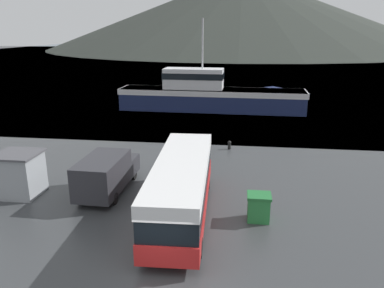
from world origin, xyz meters
The scene contains 10 objects.
ground_plane centered at (0.00, 0.00, 0.00)m, with size 400.00×400.00×0.00m, color #383A3D.
water_surface centered at (0.00, 138.70, 0.00)m, with size 240.00×240.00×0.00m, color #475B6B.
hill_backdrop centered at (2.06, 195.58, 18.42)m, with size 195.52×195.52×36.84m, color #2D332D.
tour_bus centered at (0.03, 5.85, 1.74)m, with size 2.99×10.52×3.07m.
delivery_van centered at (-4.90, 8.29, 1.24)m, with size 2.35×5.94×2.33m.
fishing_boat centered at (-0.93, 33.04, 1.92)m, with size 22.30×4.69×10.65m.
storage_bin centered at (4.00, 5.90, 0.73)m, with size 1.21×1.07×1.43m.
dock_kiosk centered at (-9.83, 7.29, 1.31)m, with size 2.46×2.37×2.59m.
small_boat centered at (9.64, 45.27, 0.38)m, with size 6.04×7.42×0.77m.
mooring_bollard centered at (2.14, 17.72, 0.38)m, with size 0.29×0.29×0.71m.
Camera 1 is at (2.82, -11.73, 9.43)m, focal length 35.00 mm.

